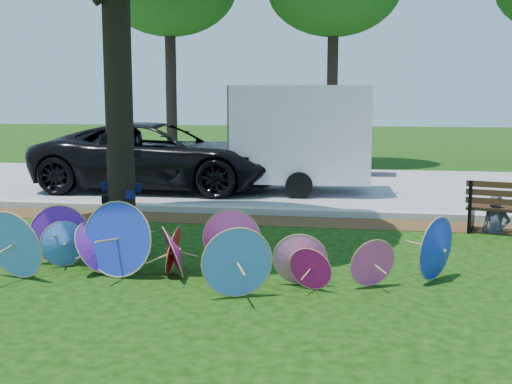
# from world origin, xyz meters

# --- Properties ---
(ground) EXTENTS (90.00, 90.00, 0.00)m
(ground) POSITION_xyz_m (0.00, 0.00, 0.00)
(ground) COLOR black
(ground) RESTS_ON ground
(mulch_strip) EXTENTS (90.00, 1.00, 0.01)m
(mulch_strip) POSITION_xyz_m (0.00, 4.50, 0.01)
(mulch_strip) COLOR #472D16
(mulch_strip) RESTS_ON ground
(curb) EXTENTS (90.00, 0.30, 0.12)m
(curb) POSITION_xyz_m (0.00, 5.20, 0.06)
(curb) COLOR #B7B5AD
(curb) RESTS_ON ground
(street) EXTENTS (90.00, 8.00, 0.01)m
(street) POSITION_xyz_m (0.00, 9.35, 0.01)
(street) COLOR gray
(street) RESTS_ON ground
(parasol_pile) EXTENTS (5.88, 2.07, 0.97)m
(parasol_pile) POSITION_xyz_m (-0.36, 0.72, 0.39)
(parasol_pile) COLOR #FF439D
(parasol_pile) RESTS_ON ground
(black_van) EXTENTS (5.91, 2.83, 1.63)m
(black_van) POSITION_xyz_m (-2.91, 7.98, 0.81)
(black_van) COLOR black
(black_van) RESTS_ON ground
(cargo_trailer) EXTENTS (3.24, 2.17, 2.79)m
(cargo_trailer) POSITION_xyz_m (0.52, 8.18, 1.39)
(cargo_trailer) COLOR silver
(cargo_trailer) RESTS_ON ground
(person_left) EXTENTS (0.48, 0.34, 1.24)m
(person_left) POSITION_xyz_m (4.16, 4.09, 0.62)
(person_left) COLOR #3E4155
(person_left) RESTS_ON ground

